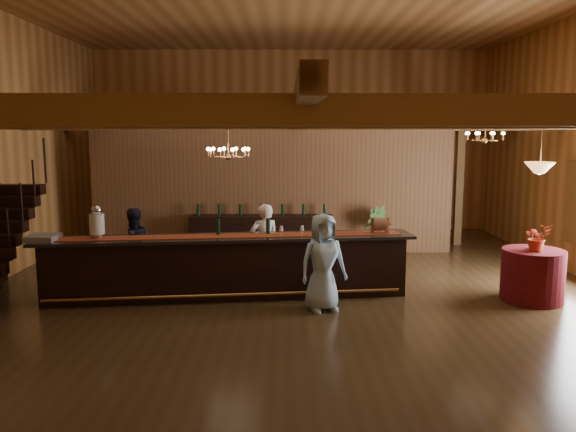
{
  "coord_description": "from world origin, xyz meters",
  "views": [
    {
      "loc": [
        -0.18,
        -10.51,
        3.0
      ],
      "look_at": [
        -0.12,
        0.33,
        1.39
      ],
      "focal_mm": 35.0,
      "sensor_mm": 36.0,
      "label": 1
    }
  ],
  "objects_px": {
    "tasting_bar": "(228,266)",
    "staff_second": "(133,247)",
    "round_table": "(532,275)",
    "pendant_lamp": "(540,168)",
    "bartender": "(264,244)",
    "chandelier_left": "(228,152)",
    "backbar_shelf": "(262,235)",
    "chandelier_right": "(485,136)",
    "beverage_dispenser": "(97,222)",
    "guest": "(323,262)",
    "floor_plant": "(372,230)",
    "raffle_drum": "(380,224)"
  },
  "relations": [
    {
      "from": "tasting_bar",
      "to": "staff_second",
      "type": "xyz_separation_m",
      "value": [
        -1.94,
        0.81,
        0.2
      ]
    },
    {
      "from": "round_table",
      "to": "pendant_lamp",
      "type": "distance_m",
      "value": 1.93
    },
    {
      "from": "pendant_lamp",
      "to": "bartender",
      "type": "xyz_separation_m",
      "value": [
        -4.85,
        1.15,
        -1.59
      ]
    },
    {
      "from": "round_table",
      "to": "chandelier_left",
      "type": "height_order",
      "value": "chandelier_left"
    },
    {
      "from": "backbar_shelf",
      "to": "chandelier_right",
      "type": "distance_m",
      "value": 5.68
    },
    {
      "from": "tasting_bar",
      "to": "backbar_shelf",
      "type": "height_order",
      "value": "tasting_bar"
    },
    {
      "from": "beverage_dispenser",
      "to": "staff_second",
      "type": "bearing_deg",
      "value": 70.6
    },
    {
      "from": "tasting_bar",
      "to": "pendant_lamp",
      "type": "bearing_deg",
      "value": -9.02
    },
    {
      "from": "staff_second",
      "to": "round_table",
      "type": "bearing_deg",
      "value": 137.98
    },
    {
      "from": "chandelier_left",
      "to": "guest",
      "type": "relative_size",
      "value": 0.48
    },
    {
      "from": "backbar_shelf",
      "to": "floor_plant",
      "type": "relative_size",
      "value": 2.8
    },
    {
      "from": "round_table",
      "to": "beverage_dispenser",
      "type": "bearing_deg",
      "value": 179.39
    },
    {
      "from": "pendant_lamp",
      "to": "round_table",
      "type": "bearing_deg",
      "value": 0.0
    },
    {
      "from": "floor_plant",
      "to": "guest",
      "type": "bearing_deg",
      "value": -109.06
    },
    {
      "from": "backbar_shelf",
      "to": "chandelier_left",
      "type": "xyz_separation_m",
      "value": [
        -0.5,
        -2.97,
        2.15
      ]
    },
    {
      "from": "guest",
      "to": "staff_second",
      "type": "bearing_deg",
      "value": 137.63
    },
    {
      "from": "round_table",
      "to": "pendant_lamp",
      "type": "relative_size",
      "value": 1.21
    },
    {
      "from": "guest",
      "to": "floor_plant",
      "type": "relative_size",
      "value": 1.33
    },
    {
      "from": "tasting_bar",
      "to": "raffle_drum",
      "type": "xyz_separation_m",
      "value": [
        2.82,
        0.25,
        0.74
      ]
    },
    {
      "from": "raffle_drum",
      "to": "guest",
      "type": "bearing_deg",
      "value": -137.49
    },
    {
      "from": "tasting_bar",
      "to": "guest",
      "type": "bearing_deg",
      "value": -30.84
    },
    {
      "from": "floor_plant",
      "to": "raffle_drum",
      "type": "bearing_deg",
      "value": -96.57
    },
    {
      "from": "raffle_drum",
      "to": "chandelier_right",
      "type": "xyz_separation_m",
      "value": [
        2.4,
        1.47,
        1.62
      ]
    },
    {
      "from": "beverage_dispenser",
      "to": "pendant_lamp",
      "type": "height_order",
      "value": "pendant_lamp"
    },
    {
      "from": "tasting_bar",
      "to": "raffle_drum",
      "type": "bearing_deg",
      "value": -1.07
    },
    {
      "from": "beverage_dispenser",
      "to": "raffle_drum",
      "type": "bearing_deg",
      "value": 4.95
    },
    {
      "from": "chandelier_right",
      "to": "staff_second",
      "type": "distance_m",
      "value": 7.54
    },
    {
      "from": "beverage_dispenser",
      "to": "guest",
      "type": "bearing_deg",
      "value": -8.37
    },
    {
      "from": "tasting_bar",
      "to": "chandelier_left",
      "type": "relative_size",
      "value": 8.61
    },
    {
      "from": "round_table",
      "to": "bartender",
      "type": "xyz_separation_m",
      "value": [
        -4.85,
        1.15,
        0.34
      ]
    },
    {
      "from": "chandelier_left",
      "to": "staff_second",
      "type": "xyz_separation_m",
      "value": [
        -1.91,
        0.14,
        -1.87
      ]
    },
    {
      "from": "round_table",
      "to": "bartender",
      "type": "height_order",
      "value": "bartender"
    },
    {
      "from": "chandelier_left",
      "to": "pendant_lamp",
      "type": "xyz_separation_m",
      "value": [
        5.52,
        -0.94,
        -0.24
      ]
    },
    {
      "from": "round_table",
      "to": "floor_plant",
      "type": "relative_size",
      "value": 0.87
    },
    {
      "from": "raffle_drum",
      "to": "staff_second",
      "type": "distance_m",
      "value": 4.83
    },
    {
      "from": "guest",
      "to": "tasting_bar",
      "type": "bearing_deg",
      "value": 136.5
    },
    {
      "from": "chandelier_left",
      "to": "pendant_lamp",
      "type": "distance_m",
      "value": 5.61
    },
    {
      "from": "bartender",
      "to": "guest",
      "type": "xyz_separation_m",
      "value": [
        1.05,
        -1.65,
        0.02
      ]
    },
    {
      "from": "backbar_shelf",
      "to": "chandelier_right",
      "type": "relative_size",
      "value": 4.4
    },
    {
      "from": "guest",
      "to": "chandelier_left",
      "type": "bearing_deg",
      "value": 121.15
    },
    {
      "from": "staff_second",
      "to": "guest",
      "type": "xyz_separation_m",
      "value": [
        3.64,
        -1.59,
        0.06
      ]
    },
    {
      "from": "chandelier_left",
      "to": "guest",
      "type": "bearing_deg",
      "value": -40.02
    },
    {
      "from": "chandelier_right",
      "to": "floor_plant",
      "type": "bearing_deg",
      "value": 137.39
    },
    {
      "from": "tasting_bar",
      "to": "backbar_shelf",
      "type": "distance_m",
      "value": 3.67
    },
    {
      "from": "pendant_lamp",
      "to": "chandelier_left",
      "type": "bearing_deg",
      "value": 170.3
    },
    {
      "from": "raffle_drum",
      "to": "backbar_shelf",
      "type": "xyz_separation_m",
      "value": [
        -2.35,
        3.39,
        -0.82
      ]
    },
    {
      "from": "round_table",
      "to": "staff_second",
      "type": "height_order",
      "value": "staff_second"
    },
    {
      "from": "beverage_dispenser",
      "to": "floor_plant",
      "type": "bearing_deg",
      "value": 34.47
    },
    {
      "from": "guest",
      "to": "floor_plant",
      "type": "height_order",
      "value": "guest"
    },
    {
      "from": "chandelier_left",
      "to": "chandelier_right",
      "type": "xyz_separation_m",
      "value": [
        5.25,
        1.05,
        0.29
      ]
    }
  ]
}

